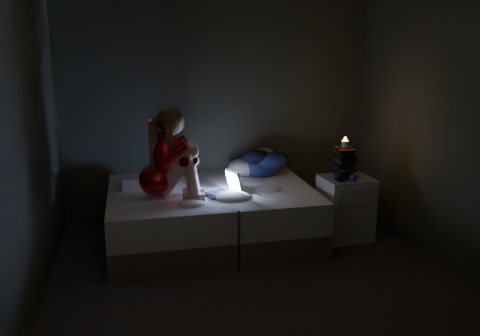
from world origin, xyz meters
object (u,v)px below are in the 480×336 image
object	(u,v)px
bed	(211,214)
laptop	(222,183)
phone	(339,180)
woman	(157,154)
nightstand	(345,208)
candle	(345,144)

from	to	relation	value
bed	laptop	size ratio (longest dim) A/B	6.15
bed	phone	xyz separation A→B (m)	(1.28, -0.33, 0.39)
woman	phone	bearing A→B (deg)	3.46
nightstand	laptop	bearing A→B (deg)	176.55
bed	woman	size ratio (longest dim) A/B	2.34
woman	bed	bearing A→B (deg)	29.47
laptop	candle	world-z (taller)	candle
bed	nightstand	xyz separation A→B (m)	(1.41, -0.25, 0.05)
bed	woman	bearing A→B (deg)	-157.07
woman	candle	size ratio (longest dim) A/B	11.14
nightstand	bed	bearing A→B (deg)	166.70
bed	candle	xyz separation A→B (m)	(1.38, -0.23, 0.74)
laptop	phone	size ratio (longest dim) A/B	2.42
candle	phone	world-z (taller)	candle
bed	nightstand	world-z (taller)	nightstand
woman	nightstand	xyz separation A→B (m)	(1.96, -0.02, -0.68)
candle	phone	distance (m)	0.37
bed	phone	distance (m)	1.38
woman	nightstand	distance (m)	2.08
woman	nightstand	size ratio (longest dim) A/B	1.33
bed	nightstand	size ratio (longest dim) A/B	3.11
laptop	nightstand	xyz separation A→B (m)	(1.34, -0.01, -0.36)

